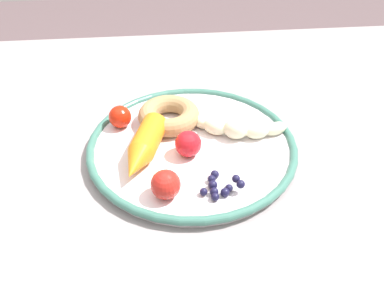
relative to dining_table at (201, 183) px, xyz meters
The scene contains 9 objects.
dining_table is the anchor object (origin of this frame).
plate 0.10m from the dining_table, 53.06° to the left, with size 0.31×0.31×0.02m.
banana 0.13m from the dining_table, behind, with size 0.15×0.07×0.03m.
carrot_orange 0.16m from the dining_table, 28.89° to the left, with size 0.07×0.13×0.04m.
donut 0.13m from the dining_table, 35.29° to the right, with size 0.10×0.10×0.03m, color #A98053.
blueberry_pile 0.16m from the dining_table, 94.77° to the left, with size 0.06×0.05×0.02m.
tomato_near 0.18m from the dining_table, 64.10° to the left, with size 0.04×0.04×0.04m, color red.
tomato_mid 0.17m from the dining_table, 15.05° to the right, with size 0.03×0.03×0.03m, color red.
tomato_far 0.13m from the dining_table, 61.34° to the left, with size 0.04×0.04×0.04m, color red.
Camera 1 is at (0.06, 0.49, 1.15)m, focal length 37.86 mm.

